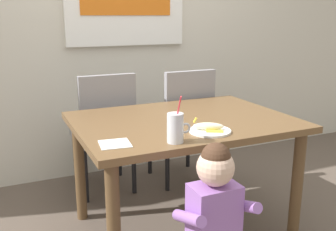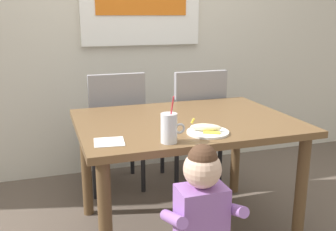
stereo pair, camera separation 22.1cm
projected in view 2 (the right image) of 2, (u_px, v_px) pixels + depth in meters
name	position (u px, v px, depth m)	size (l,w,h in m)	color
ground_plane	(184.00, 228.00, 2.55)	(24.00, 24.00, 0.00)	brown
back_wall	(136.00, 6.00, 3.31)	(6.40, 0.17, 2.90)	beige
dining_table	(186.00, 135.00, 2.39)	(1.32, 0.97, 0.75)	brown
dining_chair_left	(115.00, 125.00, 2.99)	(0.44, 0.45, 0.96)	gray
dining_chair_right	(194.00, 120.00, 3.13)	(0.44, 0.44, 0.96)	gray
toddler_standing	(201.00, 211.00, 1.72)	(0.33, 0.24, 0.84)	#3F4760
milk_cup	(169.00, 130.00, 1.91)	(0.13, 0.09, 0.25)	silver
snack_plate	(208.00, 132.00, 2.08)	(0.23, 0.23, 0.01)	white
peeled_banana	(207.00, 128.00, 2.07)	(0.17, 0.14, 0.07)	#F4EAC6
paper_napkin	(109.00, 142.00, 1.93)	(0.15, 0.15, 0.00)	white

